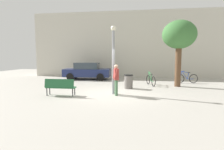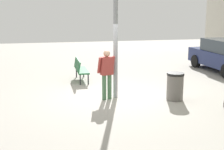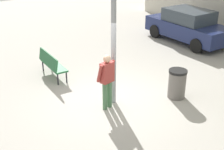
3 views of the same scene
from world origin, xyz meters
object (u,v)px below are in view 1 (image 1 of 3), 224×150
bicycle_blue (187,78)px  parked_car_navy (87,71)px  plaza_tree (179,36)px  trash_bin (129,81)px  person_by_lamppost (116,78)px  lamppost (113,55)px  park_bench (60,86)px  bicycle_green (151,80)px

bicycle_blue → parked_car_navy: (-8.46, 1.21, 0.39)m
plaza_tree → parked_car_navy: (-7.40, 2.98, -2.73)m
parked_car_navy → trash_bin: bearing=-46.8°
person_by_lamppost → bicycle_blue: 7.29m
plaza_tree → bicycle_blue: (1.06, 1.77, -3.12)m
lamppost → person_by_lamppost: size_ratio=2.26×
person_by_lamppost → park_bench: (-2.94, -0.56, -0.42)m
trash_bin → parked_car_navy: bearing=133.2°
bicycle_green → trash_bin: (-1.54, -1.59, 0.08)m
lamppost → park_bench: 3.31m
lamppost → bicycle_blue: lamppost is taller
lamppost → trash_bin: size_ratio=4.07×
plaza_tree → bicycle_green: bearing=171.0°
parked_car_navy → trash_bin: (4.02, -4.28, -0.31)m
plaza_tree → bicycle_green: 3.63m
plaza_tree → bicycle_blue: bearing=58.9°
bicycle_green → bicycle_blue: bearing=27.0°
person_by_lamppost → plaza_tree: 5.85m
bicycle_blue → plaza_tree: bearing=-121.1°
lamppost → plaza_tree: (4.13, 3.17, 1.35)m
lamppost → parked_car_navy: size_ratio=0.88×
person_by_lamppost → parked_car_navy: person_by_lamppost is taller
bicycle_blue → parked_car_navy: parked_car_navy is taller
lamppost → person_by_lamppost: (0.20, -0.34, -1.19)m
park_bench → bicycle_blue: 9.85m
bicycle_green → lamppost: bearing=-123.7°
lamppost → parked_car_navy: bearing=118.0°
lamppost → bicycle_blue: size_ratio=2.11×
bicycle_blue → parked_car_navy: size_ratio=0.42×
trash_bin → plaza_tree: bearing=21.1°
park_bench → bicycle_blue: bearing=36.3°
lamppost → plaza_tree: 5.38m
person_by_lamppost → bicycle_green: size_ratio=0.95×
bicycle_blue → trash_bin: (-4.43, -3.07, 0.08)m
bicycle_blue → bicycle_green: (-2.89, -1.48, 0.00)m
person_by_lamppost → park_bench: person_by_lamppost is taller
bicycle_blue → person_by_lamppost: bearing=-133.4°
plaza_tree → trash_bin: (-3.37, -1.30, -3.04)m
person_by_lamppost → bicycle_green: bearing=61.1°
park_bench → bicycle_blue: (7.94, 5.84, -0.16)m
person_by_lamppost → trash_bin: size_ratio=1.80×
bicycle_blue → parked_car_navy: bearing=171.8°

